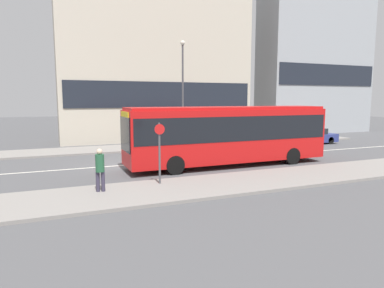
# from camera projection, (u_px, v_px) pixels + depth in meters

# --- Properties ---
(ground_plane) EXTENTS (120.00, 120.00, 0.00)m
(ground_plane) POSITION_uv_depth(u_px,v_px,m) (124.00, 165.00, 19.45)
(ground_plane) COLOR #4F4F51
(sidewalk_near) EXTENTS (44.00, 3.50, 0.13)m
(sidewalk_near) POSITION_uv_depth(u_px,v_px,m) (155.00, 191.00, 13.72)
(sidewalk_near) COLOR gray
(sidewalk_near) RESTS_ON ground_plane
(sidewalk_far) EXTENTS (44.00, 3.50, 0.13)m
(sidewalk_far) POSITION_uv_depth(u_px,v_px,m) (107.00, 149.00, 25.17)
(sidewalk_far) COLOR gray
(sidewalk_far) RESTS_ON ground_plane
(lane_centerline) EXTENTS (41.80, 0.16, 0.01)m
(lane_centerline) POSITION_uv_depth(u_px,v_px,m) (124.00, 165.00, 19.45)
(lane_centerline) COLOR silver
(lane_centerline) RESTS_ON ground_plane
(apartment_block_left_tower) EXTENTS (17.34, 4.96, 14.95)m
(apartment_block_left_tower) POSITION_uv_depth(u_px,v_px,m) (156.00, 58.00, 31.50)
(apartment_block_left_tower) COLOR beige
(apartment_block_left_tower) RESTS_ON ground_plane
(apartment_block_right_tower) EXTENTS (13.15, 4.13, 22.82)m
(apartment_block_right_tower) POSITION_uv_depth(u_px,v_px,m) (317.00, 29.00, 37.50)
(apartment_block_right_tower) COLOR #9EA3A8
(apartment_block_right_tower) RESTS_ON ground_plane
(city_bus) EXTENTS (11.63, 2.53, 3.32)m
(city_bus) POSITION_uv_depth(u_px,v_px,m) (228.00, 132.00, 19.22)
(city_bus) COLOR red
(city_bus) RESTS_ON ground_plane
(parked_car_0) EXTENTS (4.60, 1.80, 1.44)m
(parked_car_0) POSITION_uv_depth(u_px,v_px,m) (260.00, 138.00, 26.92)
(parked_car_0) COLOR #A39E84
(parked_car_0) RESTS_ON ground_plane
(parked_car_1) EXTENTS (4.29, 1.84, 1.31)m
(parked_car_1) POSITION_uv_depth(u_px,v_px,m) (311.00, 136.00, 28.74)
(parked_car_1) COLOR navy
(parked_car_1) RESTS_ON ground_plane
(pedestrian_near_stop) EXTENTS (0.35, 0.34, 1.71)m
(pedestrian_near_stop) POSITION_uv_depth(u_px,v_px,m) (100.00, 167.00, 13.36)
(pedestrian_near_stop) COLOR #383347
(pedestrian_near_stop) RESTS_ON sidewalk_near
(bus_stop_sign) EXTENTS (0.44, 0.12, 2.62)m
(bus_stop_sign) POSITION_uv_depth(u_px,v_px,m) (160.00, 148.00, 14.54)
(bus_stop_sign) COLOR #4C4C51
(bus_stop_sign) RESTS_ON sidewalk_near
(street_lamp) EXTENTS (0.36, 0.36, 7.98)m
(street_lamp) POSITION_uv_depth(u_px,v_px,m) (183.00, 84.00, 26.12)
(street_lamp) COLOR #4C4C51
(street_lamp) RESTS_ON sidewalk_far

